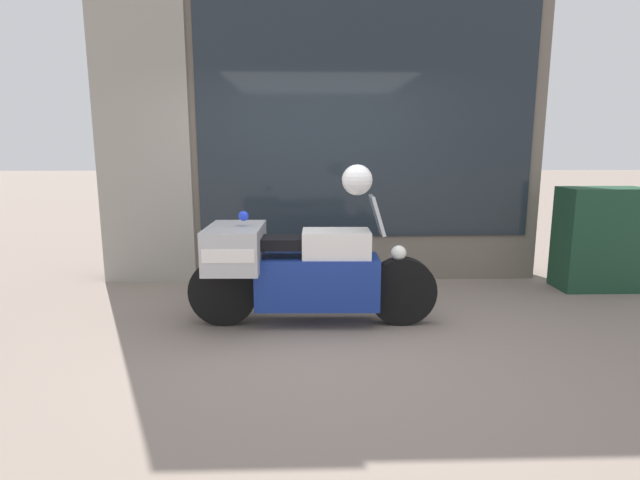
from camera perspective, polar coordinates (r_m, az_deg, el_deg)
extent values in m
plane|color=gray|center=(4.39, 1.12, -10.78)|extent=(60.00, 60.00, 0.00)
cube|color=#6B6056|center=(6.10, 0.24, 15.23)|extent=(5.20, 0.40, 4.18)
cube|color=gray|center=(6.40, -19.19, 14.44)|extent=(1.08, 0.55, 4.18)
cube|color=#1E262D|center=(5.93, 5.37, 15.80)|extent=(3.89, 0.02, 3.18)
cube|color=slate|center=(6.27, 4.47, -1.62)|extent=(3.67, 0.30, 0.55)
cube|color=silver|center=(6.28, 4.46, 7.26)|extent=(3.67, 0.02, 1.41)
cube|color=beige|center=(6.14, 4.70, 13.71)|extent=(3.67, 0.30, 0.02)
cube|color=#B7B2A8|center=(6.14, -8.38, 14.01)|extent=(0.18, 0.04, 0.06)
cube|color=navy|center=(6.10, -1.84, 14.14)|extent=(0.18, 0.04, 0.06)
cube|color=maroon|center=(6.14, 4.70, 14.09)|extent=(0.18, 0.04, 0.06)
cube|color=#C68E19|center=(6.25, 11.08, 13.87)|extent=(0.18, 0.04, 0.06)
cube|color=#195623|center=(6.43, 17.16, 13.50)|extent=(0.18, 0.04, 0.06)
cube|color=white|center=(6.12, -7.23, 1.94)|extent=(0.19, 0.03, 0.27)
cube|color=red|center=(6.10, 0.66, 1.99)|extent=(0.19, 0.01, 0.27)
cube|color=orange|center=(6.19, 8.46, 2.00)|extent=(0.19, 0.02, 0.27)
cube|color=#2866B7|center=(6.39, 15.90, 1.98)|extent=(0.19, 0.03, 0.27)
cylinder|color=black|center=(4.62, 9.33, -5.77)|extent=(0.62, 0.16, 0.62)
cylinder|color=black|center=(4.63, -10.96, -5.76)|extent=(0.62, 0.16, 0.62)
cube|color=navy|center=(4.53, -0.33, -4.75)|extent=(1.11, 0.45, 0.46)
cube|color=white|center=(4.45, 1.86, -0.59)|extent=(0.61, 0.39, 0.27)
cube|color=black|center=(4.45, -3.55, -0.29)|extent=(0.65, 0.33, 0.10)
cube|color=#B7B7BC|center=(4.51, -9.65, -0.79)|extent=(0.50, 0.77, 0.38)
cube|color=white|center=(4.51, -9.65, -0.79)|extent=(0.45, 0.78, 0.11)
cube|color=#B2BCC6|center=(4.44, 6.54, 2.86)|extent=(0.14, 0.30, 0.35)
sphere|color=white|center=(4.52, 8.97, -1.47)|extent=(0.14, 0.14, 0.14)
sphere|color=blue|center=(4.46, -8.74, 2.74)|extent=(0.09, 0.09, 0.09)
cube|color=#193D28|center=(6.46, 29.39, 0.12)|extent=(0.91, 0.48, 1.15)
sphere|color=white|center=(4.39, 4.27, 6.87)|extent=(0.27, 0.27, 0.27)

